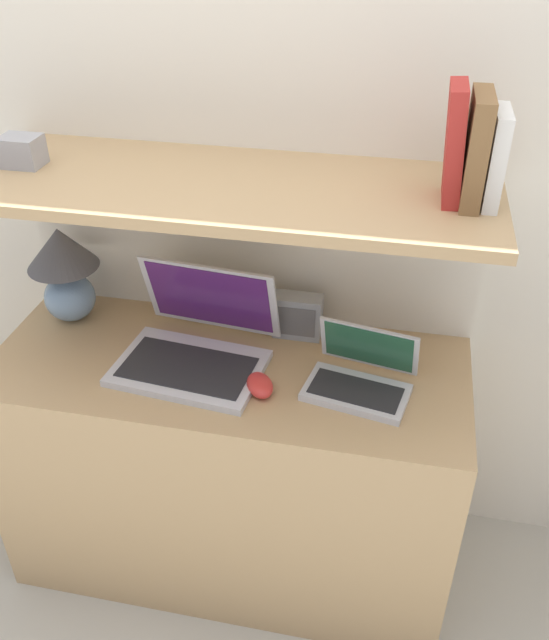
# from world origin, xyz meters

# --- Properties ---
(ground_plane) EXTENTS (12.00, 12.00, 0.00)m
(ground_plane) POSITION_xyz_m (0.00, 0.00, 0.00)
(ground_plane) COLOR #B2AD9E
(wall_back) EXTENTS (6.00, 0.05, 2.40)m
(wall_back) POSITION_xyz_m (0.00, 0.60, 1.20)
(wall_back) COLOR silver
(wall_back) RESTS_ON ground_plane
(desk) EXTENTS (1.30, 0.53, 0.77)m
(desk) POSITION_xyz_m (0.00, 0.27, 0.39)
(desk) COLOR tan
(desk) RESTS_ON ground_plane
(back_riser) EXTENTS (1.30, 0.04, 1.25)m
(back_riser) POSITION_xyz_m (0.00, 0.55, 0.62)
(back_riser) COLOR silver
(back_riser) RESTS_ON ground_plane
(shelf) EXTENTS (1.30, 0.48, 0.03)m
(shelf) POSITION_xyz_m (0.00, 0.33, 1.26)
(shelf) COLOR tan
(shelf) RESTS_ON back_riser
(table_lamp) EXTENTS (0.20, 0.20, 0.29)m
(table_lamp) POSITION_xyz_m (-0.51, 0.40, 0.94)
(table_lamp) COLOR #7593B2
(table_lamp) RESTS_ON desk
(laptop_large) EXTENTS (0.42, 0.38, 0.25)m
(laptop_large) POSITION_xyz_m (-0.09, 0.27, 0.82)
(laptop_large) COLOR silver
(laptop_large) RESTS_ON desk
(laptop_small) EXTENTS (0.29, 0.24, 0.16)m
(laptop_small) POSITION_xyz_m (0.36, 0.24, 0.81)
(laptop_small) COLOR silver
(laptop_small) RESTS_ON desk
(computer_mouse) EXTENTS (0.10, 0.12, 0.04)m
(computer_mouse) POSITION_xyz_m (0.11, 0.18, 0.79)
(computer_mouse) COLOR red
(computer_mouse) RESTS_ON desk
(router_box) EXTENTS (0.14, 0.06, 0.13)m
(router_box) POSITION_xyz_m (0.16, 0.45, 0.84)
(router_box) COLOR gray
(router_box) RESTS_ON desk
(book_white) EXTENTS (0.03, 0.14, 0.21)m
(book_white) POSITION_xyz_m (0.61, 0.33, 1.38)
(book_white) COLOR silver
(book_white) RESTS_ON shelf
(book_brown) EXTENTS (0.04, 0.17, 0.24)m
(book_brown) POSITION_xyz_m (0.56, 0.33, 1.39)
(book_brown) COLOR brown
(book_brown) RESTS_ON shelf
(book_red) EXTENTS (0.05, 0.13, 0.26)m
(book_red) POSITION_xyz_m (0.52, 0.33, 1.40)
(book_red) COLOR #A82823
(book_red) RESTS_ON shelf
(shelf_gadget) EXTENTS (0.10, 0.08, 0.07)m
(shelf_gadget) POSITION_xyz_m (-0.52, 0.33, 1.31)
(shelf_gadget) COLOR #99999E
(shelf_gadget) RESTS_ON shelf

